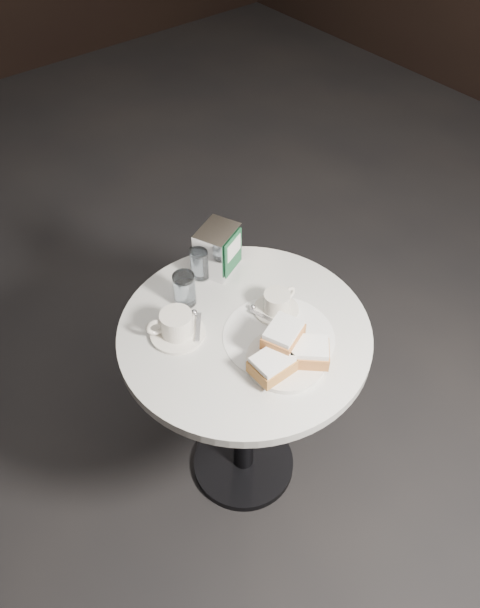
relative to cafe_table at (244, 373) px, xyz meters
name	(u,v)px	position (x,y,z in m)	size (l,w,h in m)	color
ground	(243,464)	(0.00, 0.00, -0.55)	(7.00, 7.00, 0.00)	black
cafe_table	(244,373)	(0.00, 0.00, 0.00)	(0.70, 0.70, 0.74)	black
sugar_spill	(279,336)	(0.06, -0.08, 0.20)	(0.30, 0.30, 0.00)	white
beignet_plate	(287,354)	(0.01, -0.16, 0.24)	(0.26, 0.26, 0.10)	white
coffee_cup_left	(176,326)	(-0.15, 0.10, 0.23)	(0.20, 0.20, 0.08)	white
coffee_cup_right	(277,303)	(0.12, 0.00, 0.23)	(0.14, 0.13, 0.07)	silver
water_glass_left	(184,289)	(-0.06, 0.19, 0.25)	(0.08, 0.08, 0.10)	white
water_glass_right	(201,263)	(0.04, 0.25, 0.25)	(0.06, 0.06, 0.10)	silver
napkin_dispenser	(218,249)	(0.10, 0.25, 0.27)	(0.15, 0.14, 0.14)	silver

